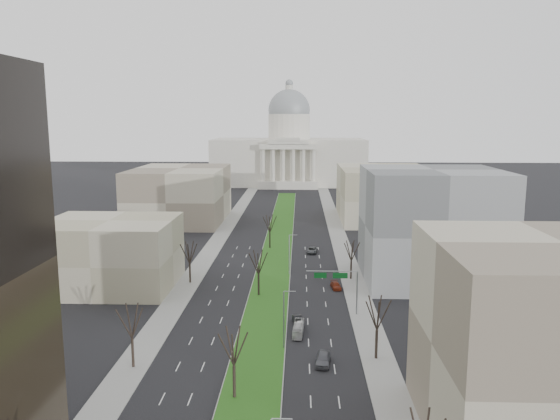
% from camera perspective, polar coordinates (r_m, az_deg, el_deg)
% --- Properties ---
extents(ground, '(600.00, 600.00, 0.00)m').
position_cam_1_polar(ground, '(147.18, -0.29, -4.04)').
color(ground, black).
rests_on(ground, ground).
extents(median, '(8.00, 222.03, 0.20)m').
position_cam_1_polar(median, '(146.17, -0.30, -4.09)').
color(median, '#999993').
rests_on(median, ground).
extents(sidewalk_left, '(5.00, 330.00, 0.15)m').
position_cam_1_polar(sidewalk_left, '(125.10, -8.86, -6.56)').
color(sidewalk_left, gray).
rests_on(sidewalk_left, ground).
extents(sidewalk_right, '(5.00, 330.00, 0.15)m').
position_cam_1_polar(sidewalk_right, '(123.40, 7.42, -6.75)').
color(sidewalk_right, gray).
rests_on(sidewalk_right, ground).
extents(capitol, '(80.00, 46.00, 55.00)m').
position_cam_1_polar(capitol, '(293.18, 0.94, 5.94)').
color(capitol, beige).
rests_on(capitol, ground).
extents(building_beige_left, '(26.00, 22.00, 14.00)m').
position_cam_1_polar(building_beige_left, '(118.04, -17.30, -4.38)').
color(building_beige_left, tan).
rests_on(building_beige_left, ground).
extents(building_tan_right, '(26.00, 24.00, 22.00)m').
position_cam_1_polar(building_tan_right, '(65.56, 26.94, -12.50)').
color(building_tan_right, gray).
rests_on(building_tan_right, ground).
extents(building_grey_right, '(28.00, 26.00, 24.00)m').
position_cam_1_polar(building_grey_right, '(120.43, 15.52, -1.59)').
color(building_grey_right, slate).
rests_on(building_grey_right, ground).
extents(building_far_left, '(30.00, 40.00, 18.00)m').
position_cam_1_polar(building_far_left, '(189.23, -10.43, 1.61)').
color(building_far_left, gray).
rests_on(building_far_left, ground).
extents(building_far_right, '(30.00, 40.00, 18.00)m').
position_cam_1_polar(building_far_right, '(191.89, 10.79, 1.70)').
color(building_far_right, tan).
rests_on(building_far_right, ground).
extents(tree_left_mid, '(5.40, 5.40, 9.72)m').
position_cam_1_polar(tree_left_mid, '(79.55, -15.28, -11.02)').
color(tree_left_mid, black).
rests_on(tree_left_mid, ground).
extents(tree_left_far, '(5.28, 5.28, 9.50)m').
position_cam_1_polar(tree_left_far, '(116.68, -9.45, -4.31)').
color(tree_left_far, black).
rests_on(tree_left_far, ground).
extents(tree_right_mid, '(5.52, 5.52, 9.94)m').
position_cam_1_polar(tree_right_mid, '(80.55, 10.14, -10.44)').
color(tree_right_mid, black).
rests_on(tree_right_mid, ground).
extents(tree_right_far, '(5.04, 5.04, 9.07)m').
position_cam_1_polar(tree_right_far, '(118.83, 7.48, -4.17)').
color(tree_right_far, black).
rests_on(tree_right_far, ground).
extents(tree_median_a, '(5.40, 5.40, 9.72)m').
position_cam_1_polar(tree_median_a, '(69.14, -4.86, -13.90)').
color(tree_median_a, black).
rests_on(tree_median_a, ground).
extents(tree_median_b, '(5.40, 5.40, 9.72)m').
position_cam_1_polar(tree_median_b, '(106.86, -2.27, -5.39)').
color(tree_median_b, black).
rests_on(tree_median_b, ground).
extents(tree_median_c, '(5.40, 5.40, 9.72)m').
position_cam_1_polar(tree_median_c, '(145.80, -1.07, -1.36)').
color(tree_median_c, black).
rests_on(tree_median_c, ground).
extents(streetlamp_median_b, '(1.90, 0.20, 9.16)m').
position_cam_1_polar(streetlamp_median_b, '(83.43, 0.44, -11.29)').
color(streetlamp_median_b, gray).
rests_on(streetlamp_median_b, ground).
extents(streetlamp_median_c, '(1.90, 0.20, 9.16)m').
position_cam_1_polar(streetlamp_median_c, '(121.65, 0.99, -4.60)').
color(streetlamp_median_c, gray).
rests_on(streetlamp_median_c, ground).
extents(mast_arm_signs, '(9.12, 0.24, 8.09)m').
position_cam_1_polar(mast_arm_signs, '(97.50, 6.47, -7.45)').
color(mast_arm_signs, gray).
rests_on(mast_arm_signs, ground).
extents(car_grey_near, '(2.56, 5.10, 1.67)m').
position_cam_1_polar(car_grey_near, '(80.40, 4.54, -15.22)').
color(car_grey_near, '#53545B').
rests_on(car_grey_near, ground).
extents(car_black, '(2.04, 4.30, 1.36)m').
position_cam_1_polar(car_black, '(94.52, 1.86, -11.43)').
color(car_black, black).
rests_on(car_black, ground).
extents(car_red, '(2.33, 4.56, 1.27)m').
position_cam_1_polar(car_red, '(113.57, 5.85, -7.87)').
color(car_red, '#621D0D').
rests_on(car_red, ground).
extents(car_grey_far, '(3.07, 5.57, 1.48)m').
position_cam_1_polar(car_grey_far, '(142.37, 3.38, -4.21)').
color(car_grey_far, '#45494C').
rests_on(car_grey_far, ground).
extents(box_van, '(1.96, 6.55, 1.80)m').
position_cam_1_polar(box_van, '(90.37, 1.94, -12.28)').
color(box_van, silver).
rests_on(box_van, ground).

